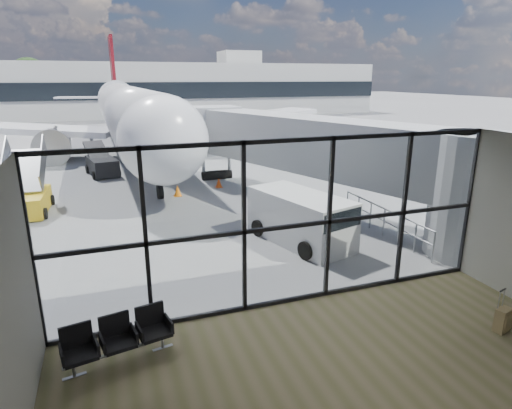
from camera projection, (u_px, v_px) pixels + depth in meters
ground at (145, 132)px, 47.87m from camera, size 220.00×220.00×0.00m
lounge_shell at (412, 297)px, 6.64m from camera, size 12.02×8.01×4.51m
glass_curtain_wall at (288, 225)px, 11.09m from camera, size 12.10×0.12×4.50m
jet_bridge at (326, 152)px, 18.90m from camera, size 8.00×16.50×4.33m
apron_railing at (384, 218)px, 16.48m from camera, size 0.06×5.46×1.11m
far_terminal at (125, 88)px, 66.33m from camera, size 80.00×12.20×11.00m
tree_5 at (30, 77)px, 70.31m from camera, size 6.27×6.27×9.03m
seating_row at (117, 336)px, 9.22m from camera, size 2.30×1.07×1.02m
suitcase at (503, 320)px, 10.27m from camera, size 0.45×0.37×1.08m
airliner at (129, 112)px, 34.74m from camera, size 35.06×40.56×10.45m
service_van at (302, 218)px, 15.72m from camera, size 2.92×4.56×1.83m
belt_loader at (102, 165)px, 26.88m from camera, size 2.18×4.23×1.86m
mobile_stairs at (26, 199)px, 19.28m from camera, size 2.11×3.79×2.61m
traffic_cone_a at (219, 183)px, 23.86m from camera, size 0.38×0.38×0.54m
traffic_cone_b at (277, 189)px, 22.38m from camera, size 0.42×0.42×0.60m
traffic_cone_c at (177, 191)px, 22.13m from camera, size 0.41×0.41×0.58m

